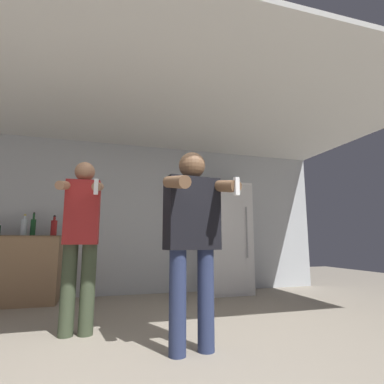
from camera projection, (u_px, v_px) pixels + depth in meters
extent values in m
cube|color=#B2B7BC|center=(133.00, 217.00, 5.15)|extent=(7.00, 0.06, 2.55)
cube|color=silver|center=(149.00, 105.00, 3.77)|extent=(7.00, 3.81, 0.05)
cube|color=white|center=(225.00, 238.00, 5.19)|extent=(0.76, 0.64, 1.86)
cube|color=silver|center=(233.00, 238.00, 4.89)|extent=(0.73, 0.01, 1.78)
cylinder|color=#99999E|center=(247.00, 232.00, 4.95)|extent=(0.02, 0.02, 0.84)
cube|color=#997551|center=(10.00, 270.00, 4.22)|extent=(1.31, 0.61, 0.94)
cube|color=brown|center=(13.00, 236.00, 4.30)|extent=(1.34, 0.64, 0.01)
cylinder|color=maroon|center=(54.00, 228.00, 4.46)|extent=(0.09, 0.09, 0.23)
cylinder|color=maroon|center=(55.00, 218.00, 4.48)|extent=(0.03, 0.03, 0.06)
sphere|color=black|center=(55.00, 216.00, 4.49)|extent=(0.04, 0.04, 0.04)
cylinder|color=#194723|center=(33.00, 227.00, 4.38)|extent=(0.07, 0.07, 0.24)
cylinder|color=#194723|center=(34.00, 216.00, 4.41)|extent=(0.03, 0.03, 0.09)
sphere|color=black|center=(34.00, 213.00, 4.42)|extent=(0.03, 0.03, 0.03)
cylinder|color=silver|center=(24.00, 228.00, 4.35)|extent=(0.09, 0.09, 0.23)
cylinder|color=silver|center=(25.00, 217.00, 4.37)|extent=(0.03, 0.03, 0.06)
sphere|color=#B29933|center=(25.00, 215.00, 4.38)|extent=(0.04, 0.04, 0.04)
cylinder|color=navy|center=(178.00, 302.00, 2.36)|extent=(0.14, 0.14, 0.80)
cylinder|color=navy|center=(206.00, 299.00, 2.46)|extent=(0.14, 0.14, 0.80)
cube|color=black|center=(192.00, 213.00, 2.53)|extent=(0.47, 0.26, 0.60)
sphere|color=brown|center=(192.00, 165.00, 2.59)|extent=(0.23, 0.23, 0.23)
cylinder|color=brown|center=(176.00, 182.00, 2.31)|extent=(0.15, 0.39, 0.16)
cylinder|color=brown|center=(225.00, 186.00, 2.48)|extent=(0.15, 0.39, 0.16)
cube|color=white|center=(236.00, 186.00, 2.31)|extent=(0.04, 0.04, 0.14)
cylinder|color=#38422D|center=(68.00, 289.00, 2.84)|extent=(0.14, 0.14, 0.84)
cylinder|color=#38422D|center=(88.00, 289.00, 2.88)|extent=(0.14, 0.14, 0.84)
cube|color=maroon|center=(82.00, 212.00, 2.98)|extent=(0.33, 0.22, 0.63)
sphere|color=#9E7051|center=(85.00, 172.00, 3.04)|extent=(0.20, 0.20, 0.20)
cylinder|color=#9E7051|center=(64.00, 185.00, 2.79)|extent=(0.11, 0.41, 0.15)
cylinder|color=#9E7051|center=(98.00, 187.00, 2.86)|extent=(0.11, 0.41, 0.15)
cube|color=white|center=(96.00, 187.00, 2.66)|extent=(0.04, 0.04, 0.14)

